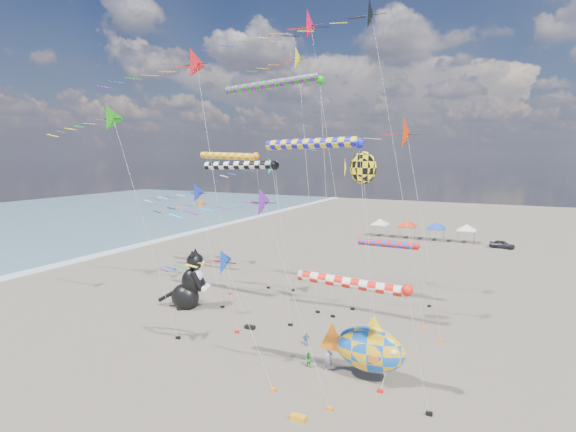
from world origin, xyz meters
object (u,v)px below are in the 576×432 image
at_px(cat_inflatable, 187,279).
at_px(child_blue, 306,339).
at_px(person_adult, 329,360).
at_px(fish_inflatable, 369,349).
at_px(parked_car, 502,244).
at_px(child_green, 309,360).

distance_m(cat_inflatable, child_blue, 14.51).
distance_m(person_adult, child_blue, 4.48).
bearing_deg(fish_inflatable, parked_car, 81.83).
relative_size(child_blue, parked_car, 0.28).
relative_size(person_adult, parked_car, 0.44).
height_order(fish_inflatable, person_adult, fish_inflatable).
distance_m(cat_inflatable, parked_car, 53.07).
bearing_deg(fish_inflatable, child_green, 179.29).
xyz_separation_m(fish_inflatable, person_adult, (-2.93, 0.26, -1.48)).
bearing_deg(child_green, person_adult, 16.80).
relative_size(cat_inflatable, fish_inflatable, 0.96).
relative_size(child_green, parked_car, 0.30).
height_order(child_green, child_blue, child_green).
distance_m(child_green, child_blue, 3.79).
bearing_deg(child_blue, person_adult, -76.10).
bearing_deg(person_adult, cat_inflatable, 131.94).
relative_size(fish_inflatable, person_adult, 3.72).
relative_size(cat_inflatable, person_adult, 3.57).
bearing_deg(person_adult, child_green, 159.83).
height_order(cat_inflatable, fish_inflatable, cat_inflatable).
bearing_deg(cat_inflatable, parked_car, 39.04).
relative_size(fish_inflatable, child_green, 5.39).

